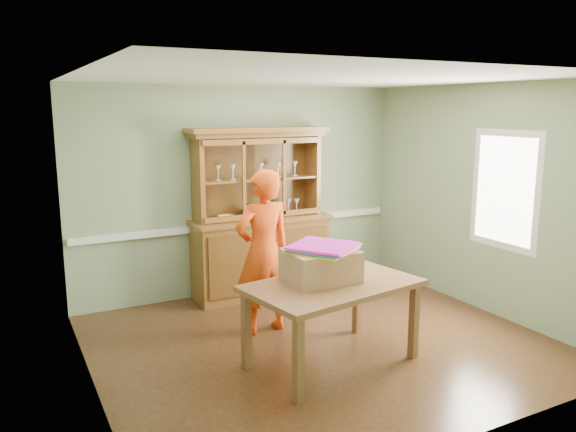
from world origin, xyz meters
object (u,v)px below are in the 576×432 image
china_hutch (260,237)px  person (263,252)px  dining_table (332,292)px  cardboard_box (321,265)px

china_hutch → person: size_ratio=1.21×
dining_table → person: bearing=94.1°
china_hutch → cardboard_box: size_ratio=3.38×
dining_table → cardboard_box: (-0.07, 0.11, 0.24)m
china_hutch → person: 1.30m
china_hutch → dining_table: china_hutch is taller
china_hutch → person: bearing=-113.5°
dining_table → cardboard_box: bearing=112.2°
person → china_hutch: bearing=-116.0°
cardboard_box → person: size_ratio=0.36×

